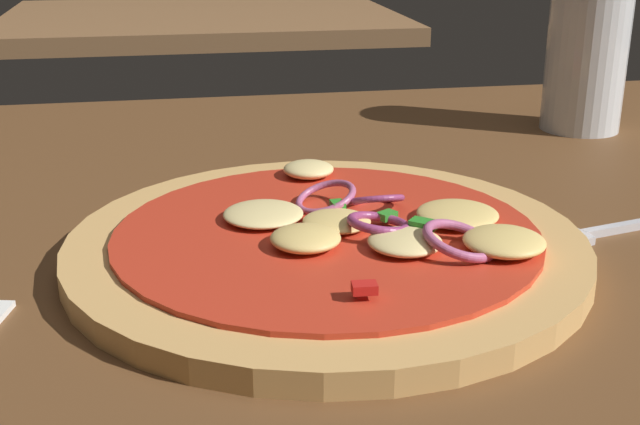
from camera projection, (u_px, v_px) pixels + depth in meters
dining_table at (380, 267)px, 0.49m from camera, size 1.46×0.83×0.03m
pizza at (331, 243)px, 0.46m from camera, size 0.29×0.29×0.03m
fork at (624, 228)px, 0.50m from camera, size 0.18×0.05×0.01m
beer_glass at (586, 57)px, 0.71m from camera, size 0.07×0.07×0.14m
background_table at (202, 21)px, 1.54m from camera, size 0.72×0.55×0.03m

